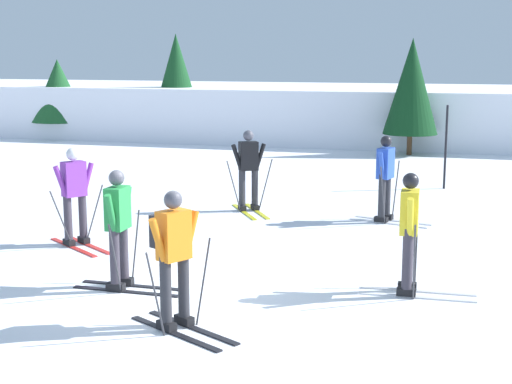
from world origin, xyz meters
The scene contains 12 objects.
ground_plane centered at (0.00, 0.00, 0.00)m, with size 120.00×120.00×0.00m, color white.
far_snow_ridge centered at (0.00, 19.57, 0.99)m, with size 80.00×7.16×1.97m, color white.
skier_blue centered at (2.24, 5.24, 0.92)m, with size 1.64×0.97×1.71m.
skier_green centered at (-0.95, -0.11, 0.92)m, with size 1.60×1.00×1.71m.
skier_purple centered at (-2.75, 1.96, 0.92)m, with size 1.52×1.23×1.71m.
skier_yellow centered at (3.02, 0.72, 0.92)m, with size 1.61×1.00×1.71m.
skier_black centered at (-0.64, 5.52, 0.92)m, with size 1.16×1.56×1.71m.
skier_orange centered at (0.36, -1.37, 0.96)m, with size 1.58×1.11×1.71m.
trail_marker_pole centered at (3.27, 9.31, 1.02)m, with size 0.06×0.06×2.05m, color black.
conifer_far_left centered at (-6.90, 17.60, 2.42)m, with size 1.81×1.81×3.97m.
conifer_far_right centered at (2.00, 15.35, 2.21)m, with size 1.76×1.76×3.74m.
conifer_far_centre centered at (-11.42, 16.75, 1.82)m, with size 2.16×2.16×3.02m.
Camera 1 is at (3.66, -9.66, 3.34)m, focal length 53.45 mm.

